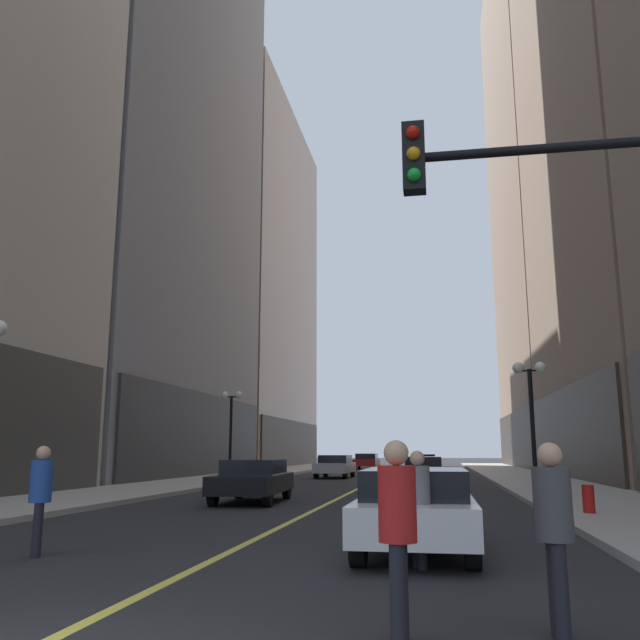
{
  "coord_description": "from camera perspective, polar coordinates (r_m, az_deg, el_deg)",
  "views": [
    {
      "loc": [
        3.37,
        -4.24,
        1.62
      ],
      "look_at": [
        -1.27,
        22.38,
        6.94
      ],
      "focal_mm": 37.12,
      "sensor_mm": 36.0,
      "label": 1
    }
  ],
  "objects": [
    {
      "name": "car_navy",
      "position": [
        48.42,
        8.89,
        -12.07
      ],
      "size": [
        1.93,
        4.77,
        1.32
      ],
      "color": "#141E4C",
      "rests_on": "ground"
    },
    {
      "name": "building_right_far",
      "position": [
        70.23,
        19.9,
        10.76
      ],
      "size": [
        11.23,
        26.0,
        54.23
      ],
      "color": "gray",
      "rests_on": "ground"
    },
    {
      "name": "car_silver",
      "position": [
        40.09,
        1.31,
        -12.42
      ],
      "size": [
        2.0,
        4.27,
        1.32
      ],
      "color": "#B7B7BC",
      "rests_on": "ground"
    },
    {
      "name": "car_red",
      "position": [
        57.05,
        4.05,
        -12.01
      ],
      "size": [
        1.89,
        4.75,
        1.32
      ],
      "color": "#B21919",
      "rests_on": "ground"
    },
    {
      "name": "pedestrian_in_grey_suit",
      "position": [
        9.79,
        8.47,
        -15.05
      ],
      "size": [
        0.46,
        0.46,
        1.61
      ],
      "color": "black",
      "rests_on": "ground"
    },
    {
      "name": "traffic_light_near_right",
      "position": [
        8.31,
        23.4,
        4.58
      ],
      "size": [
        3.43,
        0.35,
        5.65
      ],
      "color": "black",
      "rests_on": "ground"
    },
    {
      "name": "street_lamp_right_mid",
      "position": [
        22.47,
        17.72,
        -6.44
      ],
      "size": [
        1.06,
        0.36,
        4.43
      ],
      "color": "black",
      "rests_on": "ground"
    },
    {
      "name": "sidewalk_right",
      "position": [
        39.57,
        17.41,
        -12.88
      ],
      "size": [
        4.5,
        78.0,
        0.15
      ],
      "primitive_type": "cube",
      "color": "#ADA8A0",
      "rests_on": "ground"
    },
    {
      "name": "pedestrian_in_red_jacket",
      "position": [
        6.13,
        6.71,
        -16.93
      ],
      "size": [
        0.37,
        0.37,
        1.71
      ],
      "color": "black",
      "rests_on": "ground"
    },
    {
      "name": "building_left_far",
      "position": [
        69.88,
        -8.63,
        2.85
      ],
      "size": [
        16.1,
        26.0,
        36.84
      ],
      "color": "gray",
      "rests_on": "ground"
    },
    {
      "name": "fire_hydrant_right",
      "position": [
        17.6,
        22.16,
        -14.33
      ],
      "size": [
        0.28,
        0.28,
        0.8
      ],
      "primitive_type": "cylinder",
      "color": "red",
      "rests_on": "ground"
    },
    {
      "name": "car_black",
      "position": [
        21.64,
        -5.78,
        -13.47
      ],
      "size": [
        2.09,
        4.61,
        1.32
      ],
      "color": "black",
      "rests_on": "ground"
    },
    {
      "name": "pedestrian_in_blue_hoodie",
      "position": [
        11.57,
        -22.95,
        -13.46
      ],
      "size": [
        0.46,
        0.46,
        1.69
      ],
      "color": "black",
      "rests_on": "ground"
    },
    {
      "name": "ground_plane",
      "position": [
        39.42,
        5.11,
        -13.45
      ],
      "size": [
        200.0,
        200.0,
        0.0
      ],
      "primitive_type": "plane",
      "color": "#262628"
    },
    {
      "name": "lane_centre_stripe",
      "position": [
        39.42,
        5.11,
        -13.44
      ],
      "size": [
        0.16,
        70.0,
        0.01
      ],
      "primitive_type": "cube",
      "color": "#E5D64C",
      "rests_on": "ground"
    },
    {
      "name": "street_lamp_left_far",
      "position": [
        32.55,
        -7.67,
        -8.16
      ],
      "size": [
        1.06,
        0.36,
        4.43
      ],
      "color": "black",
      "rests_on": "ground"
    },
    {
      "name": "pedestrian_with_orange_bag",
      "position": [
        6.56,
        19.52,
        -16.11
      ],
      "size": [
        0.36,
        0.36,
        1.69
      ],
      "color": "black",
      "rests_on": "ground"
    },
    {
      "name": "car_white",
      "position": [
        11.32,
        8.33,
        -15.59
      ],
      "size": [
        1.84,
        4.66,
        1.32
      ],
      "color": "silver",
      "rests_on": "ground"
    },
    {
      "name": "car_maroon",
      "position": [
        31.19,
        8.86,
        -12.66
      ],
      "size": [
        1.97,
        4.83,
        1.32
      ],
      "color": "maroon",
      "rests_on": "ground"
    },
    {
      "name": "sidewalk_left",
      "position": [
        40.95,
        -6.79,
        -13.22
      ],
      "size": [
        4.5,
        78.0,
        0.15
      ],
      "primitive_type": "cube",
      "color": "#ADA8A0",
      "rests_on": "ground"
    }
  ]
}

